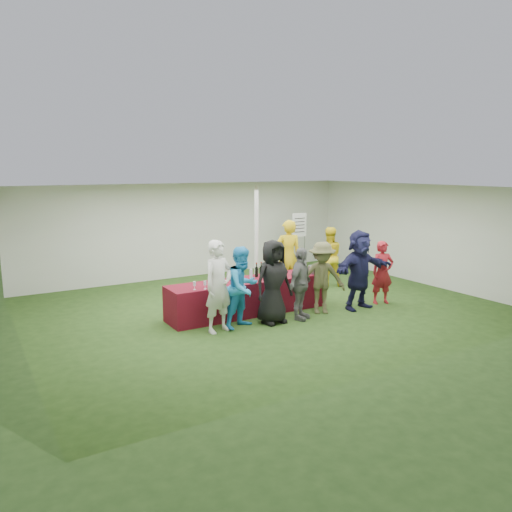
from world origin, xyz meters
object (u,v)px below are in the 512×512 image
wine_list_sign (299,230)px  customer_3 (300,284)px  staff_back (329,257)px  customer_4 (322,278)px  customer_0 (219,286)px  serving_table (248,296)px  customer_1 (243,287)px  dump_bucket (314,270)px  staff_pourer (288,257)px  customer_6 (382,272)px  customer_2 (273,282)px  customer_5 (359,270)px

wine_list_sign → customer_3: (-2.69, -3.81, -0.56)m
staff_back → customer_4: bearing=73.1°
customer_0 → customer_4: customer_0 is taller
serving_table → customer_1: (-0.56, -0.77, 0.44)m
dump_bucket → staff_pourer: bearing=83.1°
dump_bucket → customer_6: 1.63m
customer_6 → dump_bucket: bearing=172.4°
staff_back → customer_2: (-3.03, -1.99, 0.07)m
wine_list_sign → customer_0: (-4.50, -3.64, -0.42)m
customer_2 → customer_5: (2.21, -0.10, 0.04)m
customer_3 → wine_list_sign: bearing=24.7°
customer_1 → customer_0: bearing=161.2°
customer_1 → customer_2: bearing=-25.1°
wine_list_sign → staff_back: size_ratio=1.14×
customer_2 → customer_6: (2.98, -0.05, -0.12)m
customer_6 → customer_3: bearing=-162.1°
serving_table → wine_list_sign: (3.41, 2.87, 0.94)m
staff_back → customer_6: bearing=113.8°
wine_list_sign → staff_pourer: size_ratio=0.97×
staff_back → customer_2: size_ratio=0.92×
customer_0 → dump_bucket: bearing=-3.5°
dump_bucket → customer_2: 1.63m
wine_list_sign → customer_5: wine_list_sign is taller
wine_list_sign → customer_4: size_ratio=1.15×
serving_table → dump_bucket: (1.60, -0.22, 0.46)m
staff_pourer → customer_4: size_ratio=1.18×
staff_back → customer_6: staff_back is taller
wine_list_sign → staff_back: (-0.27, -1.73, -0.52)m
serving_table → staff_pourer: bearing=30.9°
customer_5 → customer_6: (0.77, 0.06, -0.16)m
staff_back → customer_3: (-2.42, -2.08, -0.03)m
customer_4 → serving_table: bearing=176.3°
customer_1 → customer_3: (1.28, -0.17, -0.05)m
customer_2 → customer_3: customer_2 is taller
customer_2 → customer_6: 2.98m
wine_list_sign → customer_3: wine_list_sign is taller
customer_4 → customer_3: bearing=-141.9°
staff_back → serving_table: bearing=45.3°
staff_pourer → customer_0: size_ratio=1.04×
customer_1 → customer_3: 1.29m
customer_5 → wine_list_sign: bearing=68.6°
customer_3 → staff_back: bearing=10.6°
wine_list_sign → staff_back: wine_list_sign is taller
serving_table → staff_back: 3.36m
customer_1 → customer_5: size_ratio=0.91×
customer_0 → customer_5: (3.41, -0.18, -0.00)m
customer_1 → customer_6: bearing=-20.7°
customer_3 → customer_6: size_ratio=1.03×
staff_pourer → customer_3: staff_pourer is taller
customer_0 → customer_4: bearing=-15.6°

